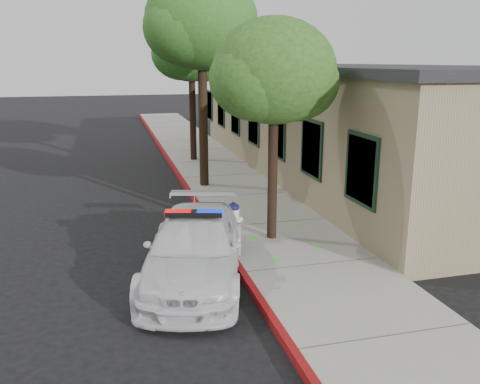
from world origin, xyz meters
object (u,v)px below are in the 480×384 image
Objects in this scene: clapboard_building at (346,120)px; street_tree_mid at (202,26)px; police_car at (195,248)px; street_tree_far at (192,52)px; street_tree_near at (275,76)px; fire_hydrant at (233,219)px.

street_tree_mid is (-5.98, -1.26, 3.37)m from clapboard_building.
street_tree_mid reaches higher than police_car.
street_tree_far reaches higher than police_car.
street_tree_mid is at bearing 93.24° from police_car.
police_car is 0.96× the size of street_tree_near.
police_car is 2.45m from fire_hydrant.
fire_hydrant is 7.34m from street_tree_mid.
fire_hydrant is at bearing -93.08° from street_tree_mid.
street_tree_near reaches higher than police_car.
street_tree_mid reaches higher than fire_hydrant.
police_car is 0.82× the size of street_tree_far.
fire_hydrant is at bearing 72.67° from police_car.
fire_hydrant is 0.12× the size of street_tree_mid.
clapboard_building is at bearing 64.50° from police_car.
street_tree_near is at bearing -89.18° from street_tree_far.
street_tree_far reaches higher than fire_hydrant.
fire_hydrant is at bearing -133.07° from clapboard_building.
clapboard_building reaches higher than police_car.
street_tree_near reaches higher than fire_hydrant.
police_car reaches higher than fire_hydrant.
street_tree_near is at bearing -41.47° from fire_hydrant.
clapboard_building is at bearing 11.92° from street_tree_mid.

